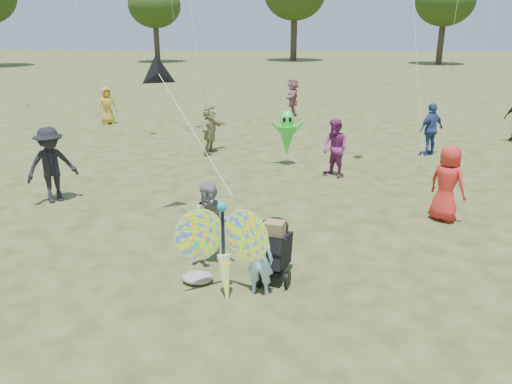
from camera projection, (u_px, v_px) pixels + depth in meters
ground at (263, 277)px, 8.94m from camera, size 160.00×160.00×0.00m
child_girl at (260, 260)px, 8.21m from camera, size 0.50×0.38×1.24m
adult_man at (211, 224)px, 9.16m from camera, size 0.81×0.64×1.62m
grey_bag at (198, 277)px, 8.74m from camera, size 0.55×0.45×0.18m
crowd_a at (447, 184)px, 11.28m from camera, size 0.98×1.01×1.75m
crowd_b at (51, 165)px, 12.45m from camera, size 1.40×1.35×1.92m
crowd_c at (431, 129)px, 16.98m from camera, size 1.12×0.93×1.79m
crowd_d at (210, 129)px, 17.30m from camera, size 0.97×1.66×1.70m
crowd_e at (335, 148)px, 14.54m from camera, size 1.03×1.06×1.71m
crowd_g at (107, 106)px, 22.34m from camera, size 0.96×0.89×1.64m
crowd_j at (293, 97)px, 24.16m from camera, size 0.68×1.74×1.83m
jogging_stroller at (274, 245)px, 8.78m from camera, size 0.69×1.12×1.09m
butterfly_kite at (224, 249)px, 8.10m from camera, size 1.74×0.75×1.83m
delta_kite_rig at (159, 74)px, 10.75m from camera, size 2.26×2.71×2.40m
alien_kite at (287, 135)px, 15.71m from camera, size 1.12×0.69×1.74m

